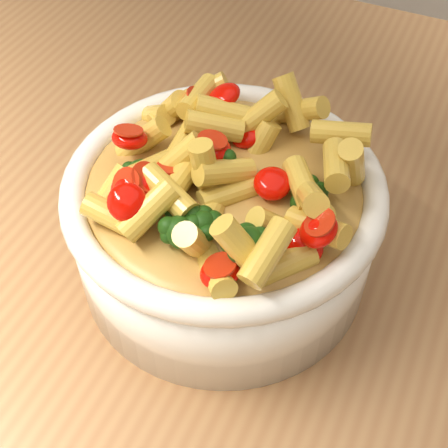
% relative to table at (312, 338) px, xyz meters
% --- Properties ---
extents(table, '(1.20, 0.80, 0.90)m').
position_rel_table_xyz_m(table, '(0.00, 0.00, 0.00)').
color(table, '#A17245').
rests_on(table, ground).
extents(serving_bowl, '(0.22, 0.22, 0.09)m').
position_rel_table_xyz_m(serving_bowl, '(-0.07, -0.03, 0.15)').
color(serving_bowl, white).
rests_on(serving_bowl, table).
extents(pasta_salad, '(0.17, 0.17, 0.04)m').
position_rel_table_xyz_m(pasta_salad, '(-0.07, -0.03, 0.21)').
color(pasta_salad, '#FFC150').
rests_on(pasta_salad, serving_bowl).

